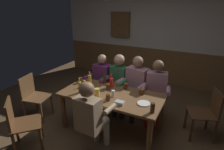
% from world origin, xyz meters
% --- Properties ---
extents(ground_plane, '(6.79, 6.79, 0.00)m').
position_xyz_m(ground_plane, '(0.00, 0.00, 0.00)').
color(ground_plane, brown).
extents(back_wall_upper, '(5.66, 0.12, 1.65)m').
position_xyz_m(back_wall_upper, '(0.00, 2.80, 1.81)').
color(back_wall_upper, silver).
extents(back_wall_wainscot, '(5.66, 0.12, 0.99)m').
position_xyz_m(back_wall_wainscot, '(0.00, 2.80, 0.49)').
color(back_wall_wainscot, brown).
rests_on(back_wall_wainscot, ground_plane).
extents(dining_table, '(1.78, 0.87, 0.73)m').
position_xyz_m(dining_table, '(0.00, 0.15, 0.62)').
color(dining_table, brown).
rests_on(dining_table, ground_plane).
extents(person_0, '(0.52, 0.54, 1.19)m').
position_xyz_m(person_0, '(-0.61, 0.81, 0.65)').
color(person_0, '#6B2D66').
rests_on(person_0, ground_plane).
extents(person_1, '(0.51, 0.52, 1.24)m').
position_xyz_m(person_1, '(-0.21, 0.81, 0.68)').
color(person_1, '#33724C').
rests_on(person_1, ground_plane).
extents(person_2, '(0.59, 0.58, 1.25)m').
position_xyz_m(person_2, '(0.19, 0.81, 0.69)').
color(person_2, '#B78493').
rests_on(person_2, ground_plane).
extents(person_3, '(0.57, 0.57, 1.23)m').
position_xyz_m(person_3, '(0.62, 0.80, 0.67)').
color(person_3, '#B78493').
rests_on(person_3, ground_plane).
extents(person_4, '(0.52, 0.53, 1.23)m').
position_xyz_m(person_4, '(0.00, -0.52, 0.68)').
color(person_4, '#997F60').
rests_on(person_4, ground_plane).
extents(chair_empty_near_right, '(0.52, 0.52, 0.88)m').
position_xyz_m(chair_empty_near_right, '(-1.59, -0.19, 0.48)').
color(chair_empty_near_right, brown).
rests_on(chair_empty_near_right, ground_plane).
extents(chair_empty_near_left, '(0.57, 0.57, 0.88)m').
position_xyz_m(chair_empty_near_left, '(1.53, 0.72, 0.48)').
color(chair_empty_near_left, brown).
rests_on(chair_empty_near_left, ground_plane).
extents(chair_empty_far_end, '(0.62, 0.62, 0.88)m').
position_xyz_m(chair_empty_far_end, '(-1.02, -0.95, 0.48)').
color(chair_empty_far_end, brown).
rests_on(chair_empty_far_end, ground_plane).
extents(table_candle, '(0.04, 0.04, 0.08)m').
position_xyz_m(table_candle, '(-0.66, 0.28, 0.77)').
color(table_candle, '#F9E08C').
rests_on(table_candle, dining_table).
extents(condiment_caddy, '(0.14, 0.10, 0.05)m').
position_xyz_m(condiment_caddy, '(0.28, -0.11, 0.75)').
color(condiment_caddy, '#B2B7BC').
rests_on(condiment_caddy, dining_table).
extents(plate_0, '(0.20, 0.20, 0.01)m').
position_xyz_m(plate_0, '(0.61, 0.07, 0.73)').
color(plate_0, white).
rests_on(plate_0, dining_table).
extents(bottle_0, '(0.06, 0.06, 0.27)m').
position_xyz_m(bottle_0, '(-0.52, -0.06, 0.83)').
color(bottle_0, gold).
rests_on(bottle_0, dining_table).
extents(bottle_1, '(0.06, 0.06, 0.22)m').
position_xyz_m(bottle_1, '(-0.34, 0.51, 0.81)').
color(bottle_1, '#593314').
rests_on(bottle_1, dining_table).
extents(bottle_2, '(0.06, 0.06, 0.27)m').
position_xyz_m(bottle_2, '(-0.55, 0.30, 0.83)').
color(bottle_2, gold).
rests_on(bottle_2, dining_table).
extents(bottle_3, '(0.07, 0.07, 0.25)m').
position_xyz_m(bottle_3, '(-0.15, 0.42, 0.82)').
color(bottle_3, red).
rests_on(bottle_3, dining_table).
extents(pint_glass_0, '(0.07, 0.07, 0.11)m').
position_xyz_m(pint_glass_0, '(-0.77, 0.32, 0.78)').
color(pint_glass_0, '#4C2D19').
rests_on(pint_glass_0, dining_table).
extents(pint_glass_1, '(0.07, 0.07, 0.11)m').
position_xyz_m(pint_glass_1, '(0.06, -0.10, 0.78)').
color(pint_glass_1, '#4C2D19').
rests_on(pint_glass_1, dining_table).
extents(pint_glass_2, '(0.08, 0.08, 0.11)m').
position_xyz_m(pint_glass_2, '(0.47, 0.37, 0.78)').
color(pint_glass_2, '#4C2D19').
rests_on(pint_glass_2, dining_table).
extents(pint_glass_3, '(0.07, 0.07, 0.15)m').
position_xyz_m(pint_glass_3, '(0.80, -0.12, 0.80)').
color(pint_glass_3, '#4C2D19').
rests_on(pint_glass_3, dining_table).
extents(pint_glass_4, '(0.08, 0.08, 0.14)m').
position_xyz_m(pint_glass_4, '(-0.18, -0.04, 0.80)').
color(pint_glass_4, '#E5C64C').
rests_on(pint_glass_4, dining_table).
extents(pint_glass_5, '(0.08, 0.08, 0.11)m').
position_xyz_m(pint_glass_5, '(0.13, 0.46, 0.78)').
color(pint_glass_5, '#4C2D19').
rests_on(pint_glass_5, dining_table).
extents(pint_glass_6, '(0.06, 0.06, 0.12)m').
position_xyz_m(pint_glass_6, '(0.07, 0.07, 0.78)').
color(pint_glass_6, white).
rests_on(pint_glass_6, dining_table).
extents(pint_glass_7, '(0.07, 0.07, 0.10)m').
position_xyz_m(pint_glass_7, '(-0.14, 0.29, 0.78)').
color(pint_glass_7, '#4C2D19').
rests_on(pint_glass_7, dining_table).
extents(wall_dart_cabinet, '(0.56, 0.15, 0.70)m').
position_xyz_m(wall_dart_cabinet, '(-1.01, 2.67, 1.61)').
color(wall_dart_cabinet, brown).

